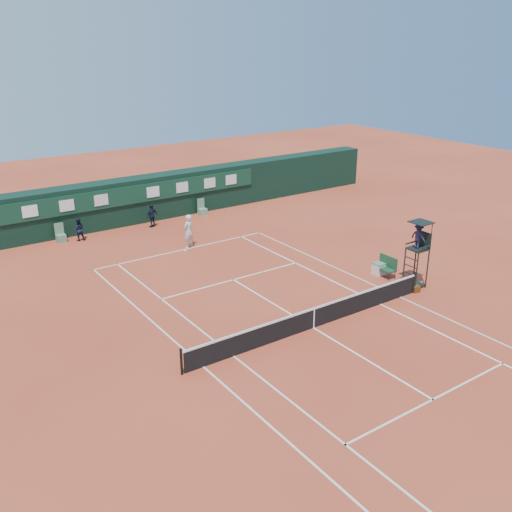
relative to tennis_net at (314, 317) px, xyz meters
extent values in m
plane|color=#BB472C|center=(0.00, 0.00, -0.51)|extent=(90.00, 90.00, 0.00)
cube|color=silver|center=(0.00, 11.88, -0.50)|extent=(11.05, 0.08, 0.01)
cube|color=silver|center=(5.49, 0.00, -0.50)|extent=(0.08, 23.85, 0.01)
cube|color=silver|center=(-5.49, 0.00, -0.50)|extent=(0.08, 23.85, 0.01)
cube|color=white|center=(4.12, 0.00, -0.50)|extent=(0.08, 23.85, 0.01)
cube|color=silver|center=(-4.12, 0.00, -0.50)|extent=(0.08, 23.85, 0.01)
cube|color=white|center=(0.00, 6.40, -0.50)|extent=(8.31, 0.08, 0.01)
cube|color=silver|center=(0.00, -6.40, -0.50)|extent=(8.31, 0.08, 0.01)
cube|color=white|center=(0.00, 0.00, -0.50)|extent=(0.08, 12.88, 0.01)
cube|color=white|center=(0.00, 11.73, -0.50)|extent=(0.08, 0.30, 0.01)
cube|color=black|center=(0.00, 0.00, -0.06)|extent=(12.60, 0.04, 0.90)
cube|color=white|center=(0.00, 0.00, 0.42)|extent=(12.80, 0.06, 0.08)
cube|color=white|center=(0.00, 0.00, -0.05)|extent=(0.06, 0.05, 0.92)
cylinder|color=black|center=(6.40, 0.00, 0.04)|extent=(0.10, 0.10, 1.10)
cylinder|color=black|center=(-6.40, 0.00, 0.04)|extent=(0.10, 0.10, 1.10)
cube|color=black|center=(0.00, 18.75, 0.99)|extent=(40.00, 1.50, 3.00)
cube|color=#0F3724|center=(0.00, 17.94, 1.59)|extent=(18.00, 0.10, 1.20)
cube|color=white|center=(-7.00, 17.87, 1.59)|extent=(0.90, 0.04, 0.70)
cube|color=silver|center=(-4.80, 17.87, 1.59)|extent=(0.90, 0.04, 0.70)
cube|color=silver|center=(-2.60, 17.87, 1.59)|extent=(0.90, 0.04, 0.70)
cube|color=white|center=(1.00, 17.87, 1.59)|extent=(0.90, 0.04, 0.70)
cube|color=silver|center=(3.20, 17.87, 1.59)|extent=(0.90, 0.04, 0.70)
cube|color=silver|center=(5.40, 17.87, 1.59)|extent=(0.90, 0.04, 0.70)
cube|color=silver|center=(7.20, 17.87, 1.59)|extent=(0.90, 0.04, 0.70)
cube|color=#548160|center=(-5.50, 17.45, -0.28)|extent=(0.55, 0.50, 0.46)
cube|color=#54805C|center=(-5.50, 17.67, 0.29)|extent=(0.55, 0.06, 0.70)
cube|color=#5E9168|center=(4.50, 17.45, -0.28)|extent=(0.55, 0.50, 0.46)
cube|color=#537F5F|center=(4.50, 17.67, 0.29)|extent=(0.55, 0.06, 0.70)
cylinder|color=black|center=(6.61, 0.06, 0.49)|extent=(0.07, 0.07, 2.00)
cylinder|color=black|center=(6.61, 0.86, 0.49)|extent=(0.07, 0.07, 2.00)
cylinder|color=black|center=(7.41, 0.06, 0.49)|extent=(0.07, 0.07, 2.00)
cylinder|color=black|center=(7.41, 0.86, 0.49)|extent=(0.07, 0.07, 2.00)
cube|color=black|center=(7.01, 0.46, 1.53)|extent=(0.85, 0.85, 0.08)
cube|color=black|center=(7.41, 0.46, 1.94)|extent=(0.06, 0.85, 0.80)
cube|color=black|center=(7.01, 0.04, 1.74)|extent=(0.85, 0.05, 0.06)
cube|color=black|center=(7.01, 0.88, 1.74)|extent=(0.85, 0.05, 0.06)
cylinder|color=black|center=(7.41, 0.06, 2.39)|extent=(0.04, 0.04, 1.00)
cylinder|color=black|center=(7.41, 0.86, 2.39)|extent=(0.04, 0.04, 1.00)
cube|color=black|center=(7.06, 0.46, 2.89)|extent=(0.95, 0.95, 0.04)
cube|color=black|center=(7.01, 0.46, -0.36)|extent=(0.80, 0.80, 0.05)
cube|color=black|center=(6.61, 0.46, -0.11)|extent=(0.04, 0.80, 0.04)
cube|color=black|center=(6.61, 0.46, 0.29)|extent=(0.04, 0.80, 0.04)
cube|color=black|center=(6.61, 0.46, 0.69)|extent=(0.04, 0.80, 0.04)
cube|color=black|center=(6.61, 0.46, 1.09)|extent=(0.04, 0.80, 0.04)
imported|color=black|center=(6.96, 0.46, 2.21)|extent=(0.47, 0.82, 1.28)
cube|color=#183D28|center=(6.74, 2.24, -0.06)|extent=(0.55, 1.20, 0.08)
cube|color=#1B4428|center=(6.99, 2.24, 0.29)|extent=(0.06, 1.20, 0.60)
cylinder|color=black|center=(6.52, 1.69, -0.30)|extent=(0.04, 0.04, 0.41)
cylinder|color=black|center=(6.96, 1.69, -0.30)|extent=(0.04, 0.04, 0.41)
cylinder|color=black|center=(6.52, 2.79, -0.30)|extent=(0.04, 0.04, 0.41)
cylinder|color=black|center=(6.96, 2.79, -0.30)|extent=(0.04, 0.04, 0.41)
cube|color=black|center=(6.64, 0.24, -0.35)|extent=(0.55, 0.90, 0.32)
cube|color=silver|center=(6.74, 2.62, -0.21)|extent=(0.55, 0.55, 0.60)
cube|color=#558362|center=(6.74, 2.62, 0.11)|extent=(0.57, 0.57, 0.05)
sphere|color=#D1E234|center=(1.83, 6.35, -0.47)|extent=(0.08, 0.08, 0.08)
imported|color=silver|center=(0.46, 12.04, 0.52)|extent=(0.88, 0.75, 2.05)
imported|color=black|center=(-4.49, 17.03, 0.21)|extent=(0.81, 0.70, 1.44)
imported|color=black|center=(0.39, 16.94, 0.26)|extent=(0.98, 0.63, 1.54)
camera|label=1|loc=(-14.58, -16.58, 11.24)|focal=40.00mm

